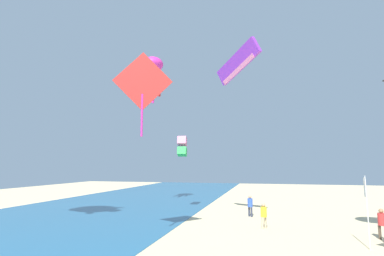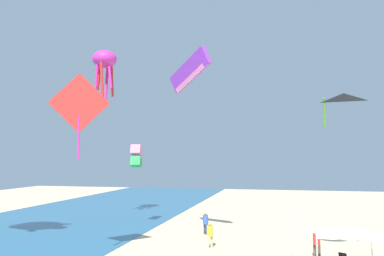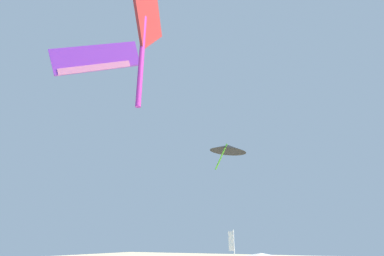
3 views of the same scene
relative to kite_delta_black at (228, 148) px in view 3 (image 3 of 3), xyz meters
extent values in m
pyramid|color=silver|center=(-2.13, 0.43, -7.71)|extent=(3.30, 3.28, 0.36)
cube|color=white|center=(-1.07, 3.24, -6.80)|extent=(0.30, 0.02, 1.10)
cylinder|color=#E02D9E|center=(-3.54, 16.01, -2.48)|extent=(0.13, 0.13, 2.66)
cone|color=black|center=(0.00, -0.01, 0.01)|extent=(3.26, 3.22, 0.89)
cylinder|color=#66D82D|center=(0.16, 1.14, -0.94)|extent=(1.16, 0.27, 1.87)
cube|color=purple|center=(3.91, 10.72, 3.07)|extent=(3.46, 4.09, 3.04)
cube|color=pink|center=(3.91, 10.72, 2.43)|extent=(2.69, 2.92, 1.71)
camera|label=1|loc=(-19.80, 8.69, -5.57)|focal=27.02mm
camera|label=2|loc=(-25.67, 3.83, -3.74)|focal=36.92mm
camera|label=3|loc=(-7.57, 21.09, -6.77)|focal=27.64mm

